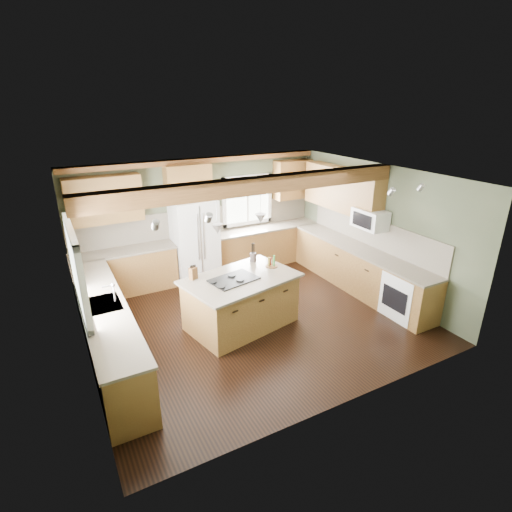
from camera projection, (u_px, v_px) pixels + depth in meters
floor at (253, 318)px, 7.32m from camera, size 5.60×5.60×0.00m
ceiling at (253, 176)px, 6.36m from camera, size 5.60×5.60×0.00m
wall_back at (201, 217)px, 8.89m from camera, size 5.60×0.00×5.60m
wall_left at (77, 286)px, 5.61m from camera, size 0.00×5.00×5.00m
wall_right at (375, 229)px, 8.07m from camera, size 0.00×5.00×5.00m
ceiling_beam at (255, 185)px, 6.34m from camera, size 5.55×0.26×0.26m
soffit_trim at (199, 161)px, 8.35m from camera, size 5.55×0.20×0.10m
backsplash_back at (201, 221)px, 8.91m from camera, size 5.58×0.03×0.58m
backsplash_right at (372, 232)px, 8.14m from camera, size 0.03×3.70×0.58m
base_cab_back_left at (126, 272)px, 8.17m from camera, size 2.02×0.60×0.88m
counter_back_left at (123, 251)px, 8.00m from camera, size 2.06×0.64×0.04m
base_cab_back_right at (265, 246)px, 9.61m from camera, size 2.62×0.60×0.88m
counter_back_right at (265, 228)px, 9.44m from camera, size 2.66×0.64×0.04m
base_cab_left at (107, 331)px, 6.10m from camera, size 0.60×3.70×0.88m
counter_left at (103, 305)px, 5.93m from camera, size 0.64×3.74×0.04m
base_cab_right at (358, 270)px, 8.30m from camera, size 0.60×3.70×0.88m
counter_right at (360, 249)px, 8.13m from camera, size 0.64×3.74×0.04m
upper_cab_back_left at (104, 200)px, 7.63m from camera, size 1.40×0.35×0.90m
upper_cab_over_fridge at (188, 181)px, 8.30m from camera, size 0.96×0.35×0.70m
upper_cab_right at (342, 189)px, 8.49m from camera, size 0.35×2.20×0.90m
upper_cab_back_corner at (293, 180)px, 9.51m from camera, size 0.90×0.35×0.90m
window_left at (75, 268)px, 5.57m from camera, size 0.04×1.60×1.05m
window_back at (247, 200)px, 9.28m from camera, size 1.10×0.04×1.00m
sink at (103, 305)px, 5.93m from camera, size 0.50×0.65×0.03m
faucet at (114, 293)px, 5.95m from camera, size 0.02×0.02×0.28m
dishwasher at (125, 381)px, 5.04m from camera, size 0.60×0.60×0.84m
oven at (406, 295)px, 7.23m from camera, size 0.60×0.72×0.84m
microwave at (370, 219)px, 7.84m from camera, size 0.40×0.70×0.38m
pendant_left at (217, 229)px, 6.16m from camera, size 0.18×0.18×0.16m
pendant_right at (260, 218)px, 6.70m from camera, size 0.18×0.18×0.16m
refrigerator at (195, 241)px, 8.59m from camera, size 0.90×0.74×1.80m
island at (241, 302)px, 6.96m from camera, size 1.96×1.44×0.88m
island_top at (241, 279)px, 6.79m from camera, size 2.10×1.58×0.04m
cooktop at (234, 279)px, 6.69m from camera, size 0.86×0.66×0.02m
knife_block at (193, 273)px, 6.70m from camera, size 0.15×0.13×0.21m
utensil_crock at (253, 257)px, 7.44m from camera, size 0.15×0.15×0.16m
bottle_tray at (272, 261)px, 7.19m from camera, size 0.24×0.24×0.20m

